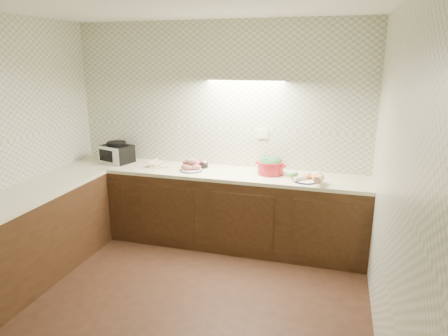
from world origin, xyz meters
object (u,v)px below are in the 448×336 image
(veg_plate, at_px, (311,178))
(dutch_oven, at_px, (271,165))
(toaster_oven, at_px, (117,153))
(parsnip_pile, at_px, (158,164))
(onion_bowl, at_px, (202,164))
(sweet_potato_plate, at_px, (191,166))

(veg_plate, bearing_deg, dutch_oven, 158.96)
(toaster_oven, xyz_separation_m, veg_plate, (2.42, -0.16, -0.08))
(toaster_oven, bearing_deg, parsnip_pile, 11.60)
(toaster_oven, distance_m, onion_bowl, 1.12)
(parsnip_pile, bearing_deg, veg_plate, -3.15)
(parsnip_pile, height_order, dutch_oven, dutch_oven)
(parsnip_pile, height_order, veg_plate, veg_plate)
(parsnip_pile, bearing_deg, toaster_oven, 174.25)
(toaster_oven, height_order, dutch_oven, toaster_oven)
(onion_bowl, bearing_deg, parsnip_pile, -166.32)
(veg_plate, bearing_deg, toaster_oven, 176.21)
(dutch_oven, bearing_deg, parsnip_pile, -160.96)
(parsnip_pile, distance_m, sweet_potato_plate, 0.44)
(onion_bowl, relative_size, veg_plate, 0.34)
(sweet_potato_plate, bearing_deg, toaster_oven, 174.37)
(onion_bowl, bearing_deg, toaster_oven, -176.63)
(toaster_oven, height_order, veg_plate, toaster_oven)
(dutch_oven, distance_m, veg_plate, 0.50)
(onion_bowl, height_order, veg_plate, veg_plate)
(parsnip_pile, xyz_separation_m, sweet_potato_plate, (0.44, -0.04, 0.02))
(parsnip_pile, bearing_deg, dutch_oven, 3.32)
(toaster_oven, height_order, parsnip_pile, toaster_oven)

